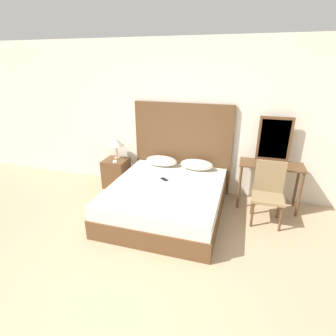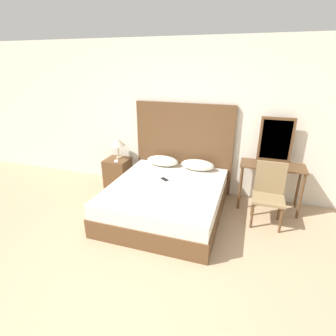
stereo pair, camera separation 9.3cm
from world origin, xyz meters
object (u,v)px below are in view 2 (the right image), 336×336
at_px(nightstand, 118,172).
at_px(chair, 269,190).
at_px(vanity_desk, 271,174).
at_px(phone_on_bed, 164,179).
at_px(phone_on_nightstand, 116,161).
at_px(table_lamp, 118,142).
at_px(bed, 166,200).

xyz_separation_m(nightstand, chair, (2.77, -0.42, 0.25)).
relative_size(vanity_desk, chair, 1.05).
distance_m(phone_on_bed, phone_on_nightstand, 1.19).
bearing_deg(nightstand, phone_on_bed, -24.42).
xyz_separation_m(nightstand, table_lamp, (-0.00, 0.09, 0.60)).
relative_size(phone_on_nightstand, vanity_desk, 0.17).
distance_m(bed, nightstand, 1.44).
relative_size(bed, vanity_desk, 1.95).
xyz_separation_m(phone_on_bed, vanity_desk, (1.65, 0.53, 0.11)).
xyz_separation_m(phone_on_bed, chair, (1.61, 0.11, 0.00)).
bearing_deg(chair, table_lamp, 169.74).
bearing_deg(phone_on_nightstand, bed, -26.70).
height_order(nightstand, chair, chair).
distance_m(bed, phone_on_nightstand, 1.38).
bearing_deg(nightstand, vanity_desk, 0.11).
xyz_separation_m(phone_on_nightstand, chair, (2.73, -0.31, -0.04)).
xyz_separation_m(nightstand, phone_on_nightstand, (0.04, -0.11, 0.28)).
xyz_separation_m(nightstand, vanity_desk, (2.81, 0.01, 0.35)).
distance_m(nightstand, table_lamp, 0.60).
xyz_separation_m(phone_on_bed, table_lamp, (-1.16, 0.61, 0.35)).
height_order(nightstand, table_lamp, table_lamp).
distance_m(bed, chair, 1.57).
relative_size(nightstand, chair, 0.59).
relative_size(nightstand, phone_on_nightstand, 3.35).
bearing_deg(phone_on_bed, chair, 3.90).
bearing_deg(phone_on_bed, phone_on_nightstand, 159.43).
height_order(table_lamp, vanity_desk, table_lamp).
bearing_deg(phone_on_bed, bed, -64.10).
xyz_separation_m(bed, chair, (1.52, 0.30, 0.27)).
distance_m(phone_on_nightstand, vanity_desk, 2.76).
bearing_deg(bed, phone_on_bed, 115.90).
bearing_deg(vanity_desk, phone_on_nightstand, -177.65).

